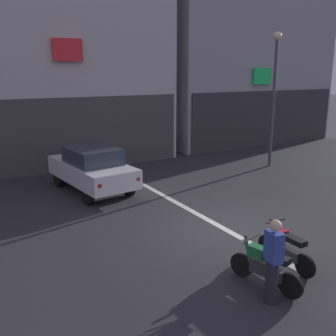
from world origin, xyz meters
TOP-DOWN VIEW (x-y plane):
  - ground_plane at (0.00, 0.00)m, footprint 120.00×120.00m
  - lane_centre_line at (0.00, 6.00)m, footprint 0.20×18.00m
  - building_mid_block at (-1.55, 13.15)m, footprint 10.43×9.26m
  - building_far_right at (9.90, 13.15)m, footprint 10.90×8.93m
  - car_white_crossing_near at (-1.98, 5.19)m, footprint 2.20×4.27m
  - street_lamp at (6.46, 4.88)m, footprint 0.36×0.36m
  - motorcycle_green_row_leftmost at (-1.16, -2.77)m, footprint 0.59×1.64m
  - motorcycle_red_row_left_mid at (-0.15, -2.36)m, footprint 0.55×1.67m
  - person_by_motorcycles at (-1.45, -3.27)m, footprint 0.29×0.40m

SIDE VIEW (x-z plane):
  - ground_plane at x=0.00m, z-range 0.00..0.00m
  - lane_centre_line at x=0.00m, z-range 0.00..0.01m
  - motorcycle_green_row_leftmost at x=-1.16m, z-range -0.03..0.95m
  - motorcycle_red_row_left_mid at x=-0.15m, z-range -0.03..0.95m
  - person_by_motorcycles at x=-1.45m, z-range 0.02..1.69m
  - car_white_crossing_near at x=-1.98m, z-range 0.07..1.71m
  - street_lamp at x=6.46m, z-range 0.71..6.65m
  - building_mid_block at x=-1.55m, z-range -0.01..11.82m
  - building_far_right at x=9.90m, z-range -0.01..12.33m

